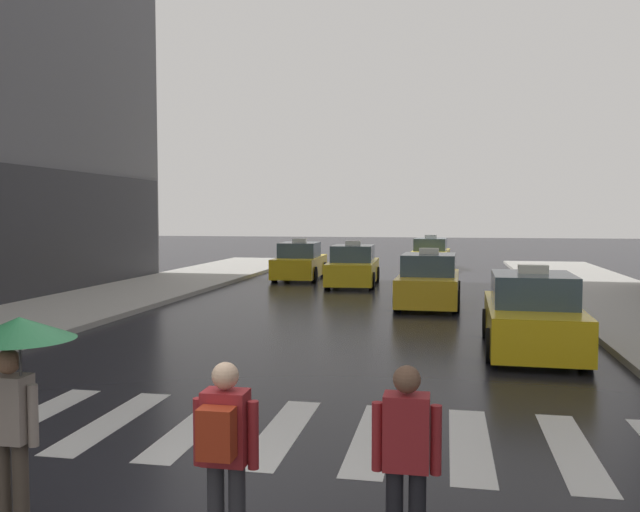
# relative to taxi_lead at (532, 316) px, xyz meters

# --- Properties ---
(crosswalk_markings) EXTENTS (11.30, 2.80, 0.01)m
(crosswalk_markings) POSITION_rel_taxi_lead_xyz_m (-4.46, -6.05, -0.72)
(crosswalk_markings) COLOR silver
(crosswalk_markings) RESTS_ON ground
(taxi_lead) EXTENTS (2.02, 4.58, 1.80)m
(taxi_lead) POSITION_rel_taxi_lead_xyz_m (0.00, 0.00, 0.00)
(taxi_lead) COLOR yellow
(taxi_lead) RESTS_ON ground
(taxi_second) EXTENTS (2.01, 4.58, 1.80)m
(taxi_second) POSITION_rel_taxi_lead_xyz_m (-2.30, 6.65, 0.00)
(taxi_second) COLOR gold
(taxi_second) RESTS_ON ground
(taxi_third) EXTENTS (2.06, 4.60, 1.80)m
(taxi_third) POSITION_rel_taxi_lead_xyz_m (-5.45, 12.13, 0.00)
(taxi_third) COLOR yellow
(taxi_third) RESTS_ON ground
(taxi_fourth) EXTENTS (2.05, 4.60, 1.80)m
(taxi_fourth) POSITION_rel_taxi_lead_xyz_m (-8.14, 14.35, 0.00)
(taxi_fourth) COLOR yellow
(taxi_fourth) RESTS_ON ground
(taxi_fifth) EXTENTS (2.09, 4.62, 1.80)m
(taxi_fifth) POSITION_rel_taxi_lead_xyz_m (-2.57, 20.92, 0.00)
(taxi_fifth) COLOR yellow
(taxi_fifth) RESTS_ON ground
(pedestrian_with_umbrella) EXTENTS (0.96, 0.96, 1.94)m
(pedestrian_with_umbrella) POSITION_rel_taxi_lead_xyz_m (-5.48, -9.18, 0.79)
(pedestrian_with_umbrella) COLOR #473D33
(pedestrian_with_umbrella) RESTS_ON ground
(pedestrian_with_backpack) EXTENTS (0.55, 0.43, 1.65)m
(pedestrian_with_backpack) POSITION_rel_taxi_lead_xyz_m (-3.50, -9.35, 0.25)
(pedestrian_with_backpack) COLOR #333338
(pedestrian_with_backpack) RESTS_ON ground
(pedestrian_plain_coat) EXTENTS (0.55, 0.24, 1.65)m
(pedestrian_plain_coat) POSITION_rel_taxi_lead_xyz_m (-2.06, -9.16, 0.21)
(pedestrian_plain_coat) COLOR black
(pedestrian_plain_coat) RESTS_ON ground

